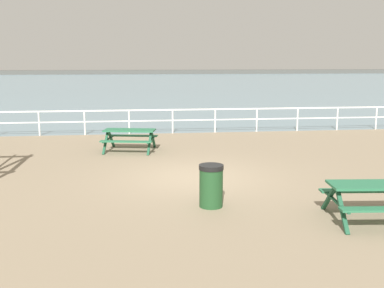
{
  "coord_description": "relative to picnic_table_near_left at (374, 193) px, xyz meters",
  "views": [
    {
      "loc": [
        -1.53,
        -12.11,
        3.22
      ],
      "look_at": [
        0.02,
        0.76,
        0.8
      ],
      "focal_mm": 42.29,
      "sensor_mm": 36.0,
      "label": 1
    }
  ],
  "objects": [
    {
      "name": "ground_plane",
      "position": [
        -3.17,
        3.87,
        -0.68
      ],
      "size": [
        30.0,
        24.0,
        0.2
      ],
      "primitive_type": "cube",
      "color": "gray"
    },
    {
      "name": "sea_band",
      "position": [
        -3.17,
        56.62,
        -0.58
      ],
      "size": [
        142.0,
        90.0,
        0.01
      ],
      "primitive_type": "cube",
      "color": "gray",
      "rests_on": "ground"
    },
    {
      "name": "distant_shoreline",
      "position": [
        -3.17,
        99.62,
        -0.58
      ],
      "size": [
        142.0,
        6.0,
        1.8
      ],
      "primitive_type": "cube",
      "color": "#4C4C47",
      "rests_on": "ground"
    },
    {
      "name": "seaward_railing",
      "position": [
        -3.17,
        11.62,
        0.17
      ],
      "size": [
        23.07,
        0.07,
        1.08
      ],
      "color": "white",
      "rests_on": "ground"
    },
    {
      "name": "picnic_table_near_left",
      "position": [
        0.0,
        0.0,
        0.0
      ],
      "size": [
        1.93,
        1.69,
        0.8
      ],
      "rotation": [
        0.0,
        0.0,
        -0.09
      ],
      "color": "#286B47",
      "rests_on": "ground"
    },
    {
      "name": "picnic_table_far_left",
      "position": [
        -5.0,
        7.83,
        0.0
      ],
      "size": [
        2.06,
        1.84,
        0.8
      ],
      "rotation": [
        0.0,
        0.0,
        -0.2
      ],
      "color": "#286B47",
      "rests_on": "ground"
    },
    {
      "name": "litter_bin",
      "position": [
        -3.12,
        1.29,
        -0.1
      ],
      "size": [
        0.55,
        0.55,
        0.95
      ],
      "color": "#1E4723",
      "rests_on": "ground"
    }
  ]
}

